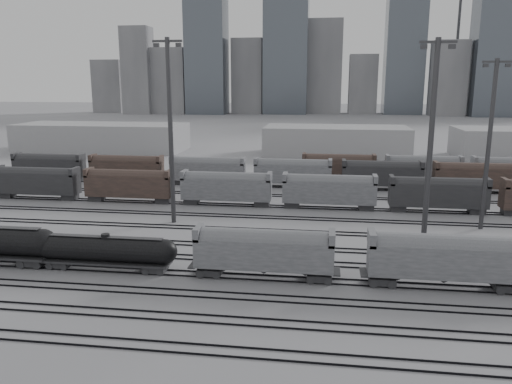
# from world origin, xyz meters

# --- Properties ---
(ground) EXTENTS (900.00, 900.00, 0.00)m
(ground) POSITION_xyz_m (0.00, 0.00, 0.00)
(ground) COLOR #A5A4A9
(ground) RESTS_ON ground
(tracks) EXTENTS (220.00, 71.50, 0.16)m
(tracks) POSITION_xyz_m (0.00, 17.50, 0.08)
(tracks) COLOR black
(tracks) RESTS_ON ground
(tank_car_b) EXTENTS (15.92, 2.65, 3.93)m
(tank_car_b) POSITION_xyz_m (-16.12, 1.00, 2.28)
(tank_car_b) COLOR #27272A
(tank_car_b) RESTS_ON ground
(hopper_car_a) EXTENTS (14.55, 2.89, 5.20)m
(hopper_car_a) POSITION_xyz_m (1.21, 1.00, 3.21)
(hopper_car_a) COLOR #27272A
(hopper_car_a) RESTS_ON ground
(hopper_car_b) EXTENTS (15.17, 3.01, 5.42)m
(hopper_car_b) POSITION_xyz_m (19.34, 1.00, 3.35)
(hopper_car_b) COLOR #27272A
(hopper_car_b) RESTS_ON ground
(light_mast_b) EXTENTS (4.19, 0.67, 26.19)m
(light_mast_b) POSITION_xyz_m (-14.62, 20.55, 13.89)
(light_mast_b) COLOR #39393B
(light_mast_b) RESTS_ON ground
(light_mast_c) EXTENTS (4.00, 0.64, 24.99)m
(light_mast_c) POSITION_xyz_m (19.15, 11.31, 13.26)
(light_mast_c) COLOR #39393B
(light_mast_c) RESTS_ON ground
(light_mast_d) EXTENTS (3.72, 0.60, 23.26)m
(light_mast_d) POSITION_xyz_m (29.19, 23.31, 12.34)
(light_mast_d) COLOR #39393B
(light_mast_d) RESTS_ON ground
(bg_string_near) EXTENTS (151.00, 3.00, 5.60)m
(bg_string_near) POSITION_xyz_m (8.00, 32.00, 2.80)
(bg_string_near) COLOR gray
(bg_string_near) RESTS_ON ground
(bg_string_mid) EXTENTS (151.00, 3.00, 5.60)m
(bg_string_mid) POSITION_xyz_m (18.00, 48.00, 2.80)
(bg_string_mid) COLOR #27272A
(bg_string_mid) RESTS_ON ground
(bg_string_far) EXTENTS (66.00, 3.00, 5.60)m
(bg_string_far) POSITION_xyz_m (35.50, 56.00, 2.80)
(bg_string_far) COLOR brown
(bg_string_far) RESTS_ON ground
(warehouse_left) EXTENTS (50.00, 18.00, 8.00)m
(warehouse_left) POSITION_xyz_m (-60.00, 95.00, 4.00)
(warehouse_left) COLOR #A7A7A9
(warehouse_left) RESTS_ON ground
(warehouse_mid) EXTENTS (40.00, 18.00, 8.00)m
(warehouse_mid) POSITION_xyz_m (10.00, 95.00, 4.00)
(warehouse_mid) COLOR #A7A7A9
(warehouse_mid) RESTS_ON ground
(skyline) EXTENTS (316.00, 22.40, 95.00)m
(skyline) POSITION_xyz_m (10.84, 280.00, 34.73)
(skyline) COLOR gray
(skyline) RESTS_ON ground
(crane_left) EXTENTS (42.00, 1.80, 100.00)m
(crane_left) POSITION_xyz_m (-28.74, 305.00, 57.39)
(crane_left) COLOR #39393B
(crane_left) RESTS_ON ground
(crane_right) EXTENTS (42.00, 1.80, 100.00)m
(crane_right) POSITION_xyz_m (91.26, 305.00, 57.39)
(crane_right) COLOR #39393B
(crane_right) RESTS_ON ground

